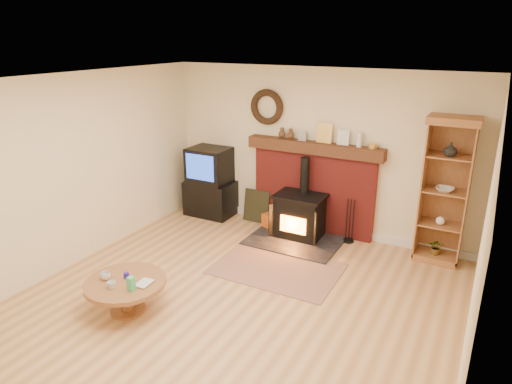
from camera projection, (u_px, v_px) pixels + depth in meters
The scene contains 11 objects.
ground at pixel (226, 311), 5.32m from camera, with size 5.50×5.50×0.00m, color #B57F4B.
room_shell at pixel (226, 167), 4.84m from camera, with size 5.02×5.52×2.61m.
chimney_breast at pixel (313, 183), 7.27m from camera, with size 2.20×0.22×1.78m.
wood_stove at pixel (299, 217), 7.12m from camera, with size 1.40×1.00×1.27m.
area_rug at pixel (277, 268), 6.27m from camera, with size 1.68×1.16×0.01m, color brown.
tv_unit at pixel (210, 183), 8.00m from camera, with size 0.83×0.59×1.21m.
curio_cabinet at pixel (445, 191), 6.23m from camera, with size 0.66×0.48×2.05m.
firelog_box at pixel (275, 222), 7.51m from camera, with size 0.39×0.25×0.25m, color gold.
leaning_painting at pixel (256, 206), 7.78m from camera, with size 0.47×0.03×0.56m, color black.
fire_tools at pixel (349, 234), 7.04m from camera, with size 0.16×0.16×0.70m.
coffee_table at pixel (125, 287), 5.21m from camera, with size 0.92×0.92×0.55m.
Camera 1 is at (2.47, -3.85, 3.06)m, focal length 32.00 mm.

